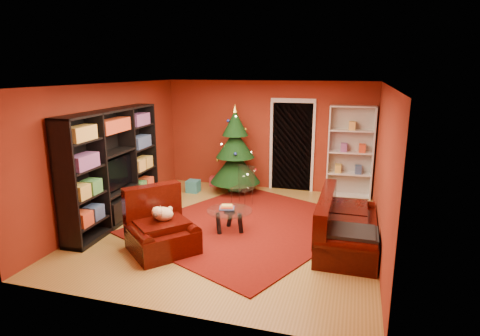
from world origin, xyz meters
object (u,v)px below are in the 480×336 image
(christmas_tree, at_px, (235,150))
(white_bookshelf, at_px, (350,152))
(rug, at_px, (248,225))
(armchair, at_px, (162,227))
(gift_box_green, at_px, (235,186))
(gift_box_red, at_px, (215,181))
(media_unit, at_px, (113,167))
(dog, at_px, (163,214))
(coffee_table, at_px, (230,221))
(acrylic_chair, at_px, (242,188))
(sofa, at_px, (348,221))
(gift_box_teal, at_px, (193,186))

(christmas_tree, xyz_separation_m, white_bookshelf, (2.58, 0.42, 0.02))
(rug, distance_m, white_bookshelf, 3.11)
(rug, distance_m, christmas_tree, 2.35)
(rug, bearing_deg, christmas_tree, 113.36)
(white_bookshelf, relative_size, armchair, 2.04)
(gift_box_green, xyz_separation_m, white_bookshelf, (2.60, 0.36, 0.90))
(gift_box_red, height_order, armchair, armchair)
(media_unit, xyz_separation_m, gift_box_green, (1.63, 2.49, -0.94))
(dog, height_order, coffee_table, dog)
(acrylic_chair, bearing_deg, gift_box_green, 129.24)
(gift_box_red, relative_size, sofa, 0.11)
(rug, distance_m, dog, 1.81)
(gift_box_red, distance_m, acrylic_chair, 1.72)
(sofa, relative_size, acrylic_chair, 2.61)
(armchair, relative_size, coffee_table, 1.29)
(white_bookshelf, relative_size, coffee_table, 2.62)
(armchair, xyz_separation_m, sofa, (2.83, 1.04, 0.03))
(gift_box_teal, xyz_separation_m, coffee_table, (1.58, -2.06, 0.07))
(rug, relative_size, sofa, 1.87)
(dog, bearing_deg, gift_box_green, 38.42)
(media_unit, height_order, coffee_table, media_unit)
(gift_box_red, bearing_deg, coffee_table, -64.97)
(gift_box_red, distance_m, dog, 3.77)
(media_unit, bearing_deg, gift_box_teal, 70.61)
(rug, height_order, armchair, armchair)
(gift_box_teal, relative_size, gift_box_green, 1.08)
(rug, xyz_separation_m, sofa, (1.81, -0.40, 0.43))
(christmas_tree, relative_size, gift_box_green, 7.92)
(christmas_tree, distance_m, gift_box_red, 1.18)
(christmas_tree, xyz_separation_m, dog, (-0.18, -3.32, -0.41))
(gift_box_red, bearing_deg, gift_box_green, -27.22)
(gift_box_teal, relative_size, sofa, 0.14)
(coffee_table, bearing_deg, christmas_tree, 104.68)
(christmas_tree, relative_size, dog, 5.25)
(media_unit, height_order, gift_box_red, media_unit)
(white_bookshelf, bearing_deg, media_unit, -147.96)
(rug, height_order, gift_box_red, gift_box_red)
(gift_box_teal, bearing_deg, gift_box_red, 65.12)
(christmas_tree, distance_m, acrylic_chair, 1.19)
(rug, height_order, christmas_tree, christmas_tree)
(white_bookshelf, xyz_separation_m, armchair, (-2.76, -3.81, -0.63))
(christmas_tree, xyz_separation_m, armchair, (-0.18, -3.39, -0.61))
(coffee_table, distance_m, acrylic_chair, 1.45)
(gift_box_green, height_order, dog, dog)
(gift_box_red, bearing_deg, acrylic_chair, -49.98)
(gift_box_teal, bearing_deg, white_bookshelf, 11.03)
(gift_box_teal, distance_m, coffee_table, 2.60)
(sofa, bearing_deg, acrylic_chair, 57.63)
(christmas_tree, relative_size, armchair, 2.00)
(white_bookshelf, relative_size, dog, 5.33)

